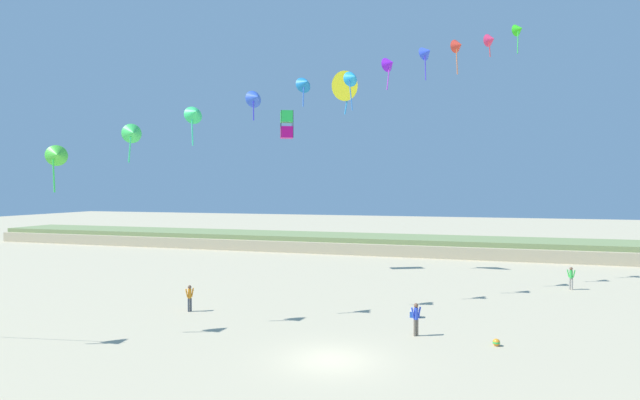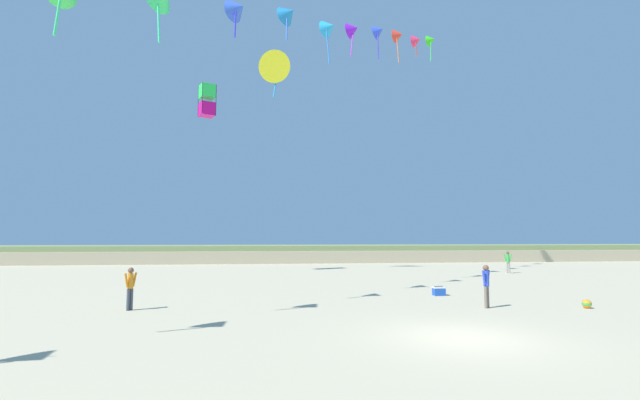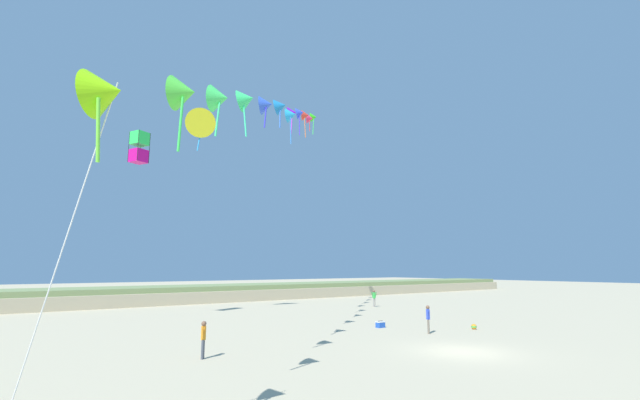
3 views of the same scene
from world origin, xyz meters
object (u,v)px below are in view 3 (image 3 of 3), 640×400
(large_kite_mid_trail, at_px, (200,123))
(person_near_right, at_px, (428,317))
(person_mid_center, at_px, (374,297))
(beach_ball, at_px, (474,327))
(large_kite_low_lead, at_px, (139,148))
(person_near_left, at_px, (203,337))
(beach_cooler, at_px, (380,324))

(large_kite_mid_trail, bearing_deg, person_near_right, -65.97)
(person_mid_center, xyz_separation_m, beach_ball, (-6.17, -16.26, -0.84))
(large_kite_low_lead, distance_m, beach_ball, 28.99)
(person_near_left, distance_m, large_kite_mid_trail, 24.98)
(beach_ball, bearing_deg, large_kite_mid_trail, 122.55)
(person_near_left, bearing_deg, person_near_right, -4.55)
(large_kite_mid_trail, bearing_deg, large_kite_low_lead, -166.28)
(large_kite_low_lead, bearing_deg, beach_ball, -45.36)
(person_near_left, height_order, beach_ball, person_near_left)
(person_near_left, distance_m, beach_cooler, 14.13)
(person_mid_center, height_order, large_kite_mid_trail, large_kite_mid_trail)
(person_near_right, bearing_deg, beach_ball, -7.71)
(person_mid_center, distance_m, large_kite_low_lead, 27.41)
(person_mid_center, distance_m, large_kite_mid_trail, 25.06)
(person_near_left, height_order, person_near_right, person_near_right)
(person_near_left, xyz_separation_m, beach_cooler, (13.85, 2.71, -0.76))
(person_near_right, height_order, person_mid_center, person_mid_center)
(large_kite_mid_trail, xyz_separation_m, beach_ball, (12.47, -19.53, -17.26))
(person_mid_center, bearing_deg, person_near_right, -122.92)
(beach_ball, bearing_deg, large_kite_low_lead, 134.64)
(person_near_left, distance_m, large_kite_low_lead, 20.94)
(large_kite_low_lead, distance_m, beach_cooler, 23.64)
(person_near_right, relative_size, large_kite_low_lead, 0.68)
(beach_cooler, bearing_deg, beach_ball, -44.48)
(beach_cooler, bearing_deg, large_kite_mid_trail, 117.84)
(person_mid_center, distance_m, beach_cooler, 15.96)
(person_near_right, xyz_separation_m, beach_ball, (4.00, -0.54, -0.83))
(person_near_right, bearing_deg, person_near_left, 175.45)
(large_kite_mid_trail, distance_m, beach_cooler, 24.29)
(person_mid_center, relative_size, beach_ball, 4.85)
(person_near_right, relative_size, large_kite_mid_trail, 0.42)
(large_kite_low_lead, distance_m, large_kite_mid_trail, 6.69)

